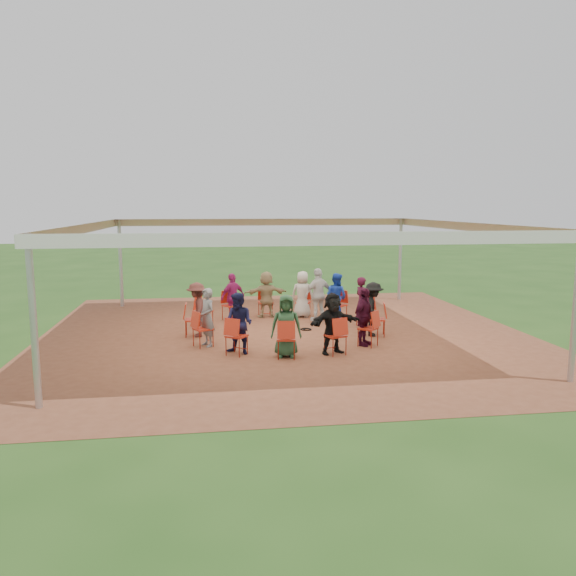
{
  "coord_description": "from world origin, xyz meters",
  "views": [
    {
      "loc": [
        -2.1,
        -14.8,
        3.45
      ],
      "look_at": [
        0.12,
        0.3,
        1.21
      ],
      "focal_mm": 35.0,
      "sensor_mm": 36.0,
      "label": 1
    }
  ],
  "objects": [
    {
      "name": "person_seated_2",
      "position": [
        1.78,
        1.54,
        0.73
      ],
      "size": [
        0.77,
        0.8,
        1.45
      ],
      "primitive_type": "imported",
      "rotation": [
        0.0,
        0.0,
        2.29
      ],
      "color": "#1C40B6",
      "rests_on": "ground"
    },
    {
      "name": "chair_6",
      "position": [
        -2.18,
        1.17,
        0.45
      ],
      "size": [
        0.59,
        0.58,
        0.9
      ],
      "primitive_type": null,
      "rotation": [
        0.0,
        0.0,
        -2.06
      ],
      "color": "red",
      "rests_on": "ground"
    },
    {
      "name": "person_seated_0",
      "position": [
        2.28,
        -0.59,
        0.73
      ],
      "size": [
        0.68,
        1.02,
        1.45
      ],
      "primitive_type": "imported",
      "rotation": [
        0.0,
        0.0,
        1.32
      ],
      "color": "black",
      "rests_on": "ground"
    },
    {
      "name": "cable_coil",
      "position": [
        0.65,
        0.36,
        0.02
      ],
      "size": [
        0.39,
        0.39,
        0.03
      ],
      "rotation": [
        0.0,
        0.0,
        0.38
      ],
      "color": "black",
      "rests_on": "ground"
    },
    {
      "name": "chair_11",
      "position": [
        0.85,
        -2.33,
        0.45
      ],
      "size": [
        0.55,
        0.56,
        0.9
      ],
      "primitive_type": null,
      "rotation": [
        0.0,
        0.0,
        0.35
      ],
      "color": "red",
      "rests_on": "ground"
    },
    {
      "name": "person_seated_8",
      "position": [
        -1.36,
        -1.93,
        0.73
      ],
      "size": [
        0.81,
        0.74,
        1.45
      ],
      "primitive_type": "imported",
      "rotation": [
        0.0,
        0.0,
        -0.61
      ],
      "color": "#16173B",
      "rests_on": "ground"
    },
    {
      "name": "person_seated_11",
      "position": [
        1.75,
        -1.58,
        0.73
      ],
      "size": [
        0.89,
        0.92,
        1.45
      ],
      "primitive_type": "imported",
      "rotation": [
        0.0,
        0.0,
        0.84
      ],
      "color": "#390C1F",
      "rests_on": "ground"
    },
    {
      "name": "person_seated_1",
      "position": [
        2.29,
        0.54,
        0.73
      ],
      "size": [
        0.46,
        0.59,
        1.45
      ],
      "primitive_type": "imported",
      "rotation": [
        0.0,
        0.0,
        1.8
      ],
      "color": "#390C1F",
      "rests_on": "ground"
    },
    {
      "name": "person_seated_6",
      "position": [
        -2.36,
        0.03,
        0.73
      ],
      "size": [
        0.47,
        0.94,
        1.45
      ],
      "primitive_type": "imported",
      "rotation": [
        0.0,
        0.0,
        -1.58
      ],
      "color": "#532722",
      "rests_on": "ground"
    },
    {
      "name": "person_seated_9",
      "position": [
        -0.31,
        -2.34,
        0.73
      ],
      "size": [
        0.75,
        0.48,
        1.45
      ],
      "primitive_type": "imported",
      "rotation": [
        0.0,
        0.0,
        -0.13
      ],
      "color": "#25492B",
      "rests_on": "ground"
    },
    {
      "name": "chair_1",
      "position": [
        2.41,
        0.57,
        0.45
      ],
      "size": [
        0.52,
        0.51,
        0.9
      ],
      "primitive_type": null,
      "rotation": [
        0.0,
        0.0,
        1.8
      ],
      "color": "red",
      "rests_on": "ground"
    },
    {
      "name": "chair_2",
      "position": [
        1.87,
        1.62,
        0.45
      ],
      "size": [
        0.61,
        0.61,
        0.9
      ],
      "primitive_type": null,
      "rotation": [
        0.0,
        0.0,
        2.29
      ],
      "color": "red",
      "rests_on": "ground"
    },
    {
      "name": "dirt_patch",
      "position": [
        0.0,
        0.0,
        0.01
      ],
      "size": [
        13.0,
        13.0,
        0.0
      ],
      "primitive_type": "plane",
      "color": "brown",
      "rests_on": "ground"
    },
    {
      "name": "chair_3",
      "position": [
        0.9,
        2.31,
        0.45
      ],
      "size": [
        0.55,
        0.56,
        0.9
      ],
      "primitive_type": null,
      "rotation": [
        0.0,
        0.0,
        2.77
      ],
      "color": "red",
      "rests_on": "ground"
    },
    {
      "name": "chair_9",
      "position": [
        -1.43,
        -2.02,
        0.45
      ],
      "size": [
        0.6,
        0.6,
        0.9
      ],
      "primitive_type": null,
      "rotation": [
        0.0,
        0.0,
        -0.61
      ],
      "color": "red",
      "rests_on": "ground"
    },
    {
      "name": "standing_person",
      "position": [
        1.23,
        1.54,
        0.81
      ],
      "size": [
        1.05,
        0.81,
        1.6
      ],
      "primitive_type": "imported",
      "rotation": [
        0.0,
        0.0,
        3.54
      ],
      "color": "silver",
      "rests_on": "ground"
    },
    {
      "name": "laptop",
      "position": [
        2.13,
        -0.55,
        0.69
      ],
      "size": [
        0.36,
        0.41,
        0.24
      ],
      "rotation": [
        0.0,
        0.0,
        1.32
      ],
      "color": "#B7B7BC",
      "rests_on": "ground"
    },
    {
      "name": "person_seated_7",
      "position": [
        -2.1,
        -1.07,
        0.73
      ],
      "size": [
        0.55,
        0.63,
        1.45
      ],
      "primitive_type": "imported",
      "rotation": [
        0.0,
        0.0,
        -1.1
      ],
      "color": "slate",
      "rests_on": "ground"
    },
    {
      "name": "chair_10",
      "position": [
        -0.32,
        -2.46,
        0.45
      ],
      "size": [
        0.47,
        0.49,
        0.9
      ],
      "primitive_type": null,
      "rotation": [
        0.0,
        0.0,
        -0.13
      ],
      "color": "red",
      "rests_on": "ground"
    },
    {
      "name": "person_seated_3",
      "position": [
        0.86,
        2.19,
        0.73
      ],
      "size": [
        0.8,
        0.63,
        1.45
      ],
      "primitive_type": "imported",
      "rotation": [
        0.0,
        0.0,
        2.77
      ],
      "color": "#BBB4A4",
      "rests_on": "ground"
    },
    {
      "name": "chair_5",
      "position": [
        -1.39,
        2.05,
        0.45
      ],
      "size": [
        0.59,
        0.6,
        0.9
      ],
      "primitive_type": null,
      "rotation": [
        0.0,
        0.0,
        -2.55
      ],
      "color": "red",
      "rests_on": "ground"
    },
    {
      "name": "chair_8",
      "position": [
        -2.21,
        -1.13,
        0.45
      ],
      "size": [
        0.58,
        0.57,
        0.9
      ],
      "primitive_type": null,
      "rotation": [
        0.0,
        0.0,
        -1.1
      ],
      "color": "red",
      "rests_on": "ground"
    },
    {
      "name": "tent",
      "position": [
        0.0,
        0.0,
        2.37
      ],
      "size": [
        10.33,
        10.33,
        3.0
      ],
      "color": "#B2B2B7",
      "rests_on": "ground"
    },
    {
      "name": "person_seated_4",
      "position": [
        -0.26,
        2.34,
        0.73
      ],
      "size": [
        1.39,
        0.65,
        1.45
      ],
      "primitive_type": "imported",
      "rotation": [
        0.0,
        0.0,
        -3.03
      ],
      "color": "tan",
      "rests_on": "ground"
    },
    {
      "name": "chair_4",
      "position": [
        -0.27,
        2.46,
        0.45
      ],
      "size": [
        0.47,
        0.48,
        0.9
      ],
      "primitive_type": null,
      "rotation": [
        0.0,
        0.0,
        -3.03
      ],
      "color": "red",
      "rests_on": "ground"
    },
    {
      "name": "ground",
      "position": [
        0.0,
        0.0,
        0.0
      ],
      "size": [
        80.0,
        80.0,
        0.0
      ],
      "primitive_type": "plane",
      "color": "#254B17",
      "rests_on": "ground"
    },
    {
      "name": "person_seated_5",
      "position": [
        -1.32,
        1.95,
        0.73
      ],
      "size": [
        0.95,
        0.83,
        1.45
      ],
      "primitive_type": "imported",
      "rotation": [
        0.0,
        0.0,
        -2.55
      ],
      "color": "#9C1D63",
      "rests_on": "ground"
    },
    {
      "name": "person_seated_10",
      "position": [
        0.81,
        -2.21,
        0.73
      ],
      "size": [
        1.43,
        0.93,
        1.45
      ],
      "primitive_type": "imported",
      "rotation": [
        0.0,
        0.0,
        0.35
      ],
      "color": "black",
      "rests_on": "ground"
    },
    {
      "name": "chair_0",
      "position": [
        2.4,
        -0.62,
        0.45
      ],
      "size": [
        0.53,
        0.52,
        0.9
      ],
      "primitive_type": null,
      "rotation": [
        0.0,
        0.0,
        1.32
      ],
      "color": "red",
      "rests_on": "ground"
    },
    {
      "name": "chair_7",
      "position": [
        -2.48,
        0.03,
        0.45
      ],
      "size": [
        0.44,
        0.42,
        0.9
      ],
      "primitive_type": null,
      "rotation": [
        0.0,
        0.0,
        -1.58
      ],
      "color": "red",
      "rests_on": "ground"
    },
    {
      "name": "chair_12",
      "position": [
        1.84,
        -1.66,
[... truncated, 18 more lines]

